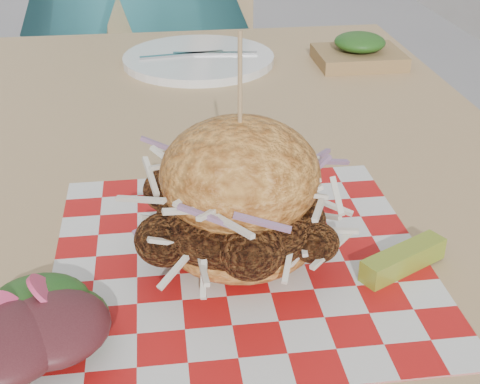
{
  "coord_description": "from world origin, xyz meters",
  "views": [
    {
      "loc": [
        0.06,
        -0.91,
        1.12
      ],
      "look_at": [
        0.13,
        -0.37,
        0.82
      ],
      "focal_mm": 50.0,
      "sensor_mm": 36.0,
      "label": 1
    }
  ],
  "objects": [
    {
      "name": "patio_table",
      "position": [
        0.14,
        -0.13,
        0.67
      ],
      "size": [
        0.8,
        1.2,
        0.75
      ],
      "color": "tan",
      "rests_on": "ground"
    },
    {
      "name": "patio_chair",
      "position": [
        0.11,
        0.8,
        0.55
      ],
      "size": [
        0.54,
        0.55,
        0.95
      ],
      "rotation": [
        0.0,
        0.0,
        0.34
      ],
      "color": "tan",
      "rests_on": "ground"
    },
    {
      "name": "paper_liner",
      "position": [
        0.13,
        -0.37,
        0.75
      ],
      "size": [
        0.36,
        0.36,
        0.0
      ],
      "primitive_type": "cube",
      "color": "red",
      "rests_on": "patio_table"
    },
    {
      "name": "sandwich",
      "position": [
        0.13,
        -0.37,
        0.81
      ],
      "size": [
        0.2,
        0.2,
        0.22
      ],
      "color": "gold",
      "rests_on": "paper_liner"
    },
    {
      "name": "pickle_spear",
      "position": [
        0.28,
        -0.41,
        0.76
      ],
      "size": [
        0.09,
        0.06,
        0.02
      ],
      "primitive_type": "cube",
      "rotation": [
        0.0,
        0.0,
        0.48
      ],
      "color": "olive",
      "rests_on": "paper_liner"
    },
    {
      "name": "side_salad",
      "position": [
        -0.05,
        -0.47,
        0.76
      ],
      "size": [
        0.13,
        0.14,
        0.05
      ],
      "color": "#3F1419",
      "rests_on": "patio_table"
    },
    {
      "name": "place_setting",
      "position": [
        0.14,
        0.25,
        0.76
      ],
      "size": [
        0.27,
        0.27,
        0.02
      ],
      "color": "white",
      "rests_on": "patio_table"
    },
    {
      "name": "kraft_tray",
      "position": [
        0.42,
        0.21,
        0.77
      ],
      "size": [
        0.15,
        0.12,
        0.06
      ],
      "color": "olive",
      "rests_on": "patio_table"
    }
  ]
}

